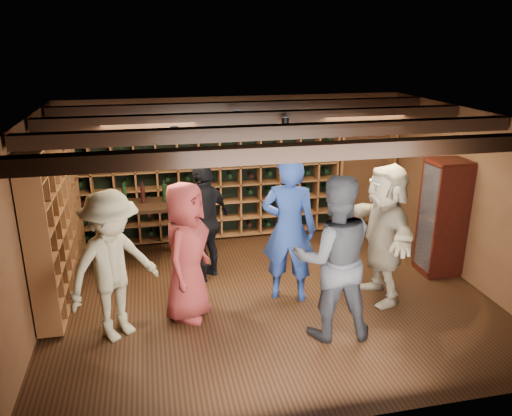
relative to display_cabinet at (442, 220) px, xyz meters
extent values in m
plane|color=black|center=(-2.71, -0.20, -0.86)|extent=(6.00, 6.00, 0.00)
plane|color=brown|center=(-2.71, 2.30, 0.39)|extent=(6.00, 0.00, 6.00)
plane|color=brown|center=(-2.71, -2.70, 0.39)|extent=(6.00, 0.00, 6.00)
plane|color=brown|center=(-5.71, -0.20, 0.39)|extent=(0.00, 5.00, 5.00)
plane|color=brown|center=(0.29, -0.20, 0.39)|extent=(0.00, 5.00, 5.00)
plane|color=black|center=(-2.71, -0.20, 1.64)|extent=(6.00, 6.00, 0.00)
cube|color=black|center=(-2.71, -1.80, 1.56)|extent=(5.90, 0.18, 0.16)
cube|color=black|center=(-2.71, -0.70, 1.56)|extent=(5.90, 0.18, 0.16)
cube|color=black|center=(-2.71, 0.40, 1.56)|extent=(5.90, 0.18, 0.16)
cube|color=black|center=(-2.71, 1.50, 1.56)|extent=(5.90, 0.18, 0.16)
cylinder|color=black|center=(-3.91, -0.20, 1.53)|extent=(0.10, 0.10, 0.10)
cylinder|color=black|center=(-2.41, 0.20, 1.53)|extent=(0.10, 0.10, 0.10)
cylinder|color=black|center=(-1.31, -0.50, 1.53)|extent=(0.10, 0.10, 0.10)
cylinder|color=black|center=(-2.91, 1.00, 1.53)|extent=(0.10, 0.10, 0.10)
cube|color=brown|center=(-3.24, 2.13, 0.29)|extent=(4.65, 0.30, 2.20)
cube|color=black|center=(-3.24, 2.13, 0.29)|extent=(4.56, 0.02, 2.16)
cube|color=brown|center=(-5.54, 0.62, 0.29)|extent=(0.30, 2.65, 2.20)
cube|color=black|center=(-5.54, 0.62, 0.29)|extent=(0.29, 0.02, 2.16)
cube|color=brown|center=(-0.31, 2.12, 0.99)|extent=(1.15, 0.32, 0.04)
cube|color=brown|center=(0.21, 2.12, 0.07)|extent=(0.05, 0.28, 1.85)
cube|color=brown|center=(-0.83, 2.12, 0.07)|extent=(0.05, 0.28, 1.85)
cube|color=tan|center=(-0.71, 2.12, 1.11)|extent=(0.40, 0.30, 0.20)
cube|color=tan|center=(-0.26, 2.12, 1.11)|extent=(0.40, 0.30, 0.20)
cube|color=tan|center=(0.09, 2.12, 1.11)|extent=(0.40, 0.30, 0.20)
cube|color=#350E0A|center=(0.01, 0.00, -0.81)|extent=(0.55, 0.50, 0.10)
cube|color=#350E0A|center=(0.01, 0.00, 0.04)|extent=(0.55, 0.50, 1.70)
cube|color=white|center=(-0.25, 0.00, 0.04)|extent=(0.01, 0.46, 1.60)
cube|color=#350E0A|center=(0.01, 0.00, 0.04)|extent=(0.50, 0.44, 0.02)
sphere|color=#59260C|center=(-0.01, 0.00, 0.14)|extent=(0.18, 0.18, 0.18)
imported|color=navy|center=(-2.47, -0.27, 0.16)|extent=(0.87, 0.73, 2.03)
imported|color=black|center=(-2.21, -1.26, 0.15)|extent=(1.07, 0.89, 2.02)
imported|color=maroon|center=(-3.86, -0.47, 0.05)|extent=(0.91, 1.05, 1.82)
imported|color=black|center=(-3.50, 0.59, 0.03)|extent=(1.03, 1.05, 1.77)
imported|color=gray|center=(-4.74, -0.75, 0.07)|extent=(1.36, 1.26, 1.84)
imported|color=tan|center=(-1.22, -0.54, 0.10)|extent=(0.59, 1.79, 1.92)
cube|color=black|center=(-4.32, 1.25, 0.13)|extent=(1.36, 0.70, 0.06)
cube|color=black|center=(-4.94, 0.98, -0.38)|extent=(0.07, 0.07, 0.96)
cube|color=black|center=(-3.71, 0.96, -0.38)|extent=(0.07, 0.07, 0.96)
cube|color=black|center=(-4.93, 1.54, -0.38)|extent=(0.07, 0.07, 0.96)
cube|color=black|center=(-3.70, 1.51, -0.38)|extent=(0.07, 0.07, 0.96)
cylinder|color=black|center=(-4.66, 1.31, 0.30)|extent=(0.07, 0.07, 0.28)
cylinder|color=black|center=(-4.38, 1.31, 0.30)|extent=(0.07, 0.07, 0.28)
cylinder|color=black|center=(-4.04, 1.30, 0.30)|extent=(0.07, 0.07, 0.28)
camera|label=1|loc=(-4.22, -6.27, 2.61)|focal=35.00mm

